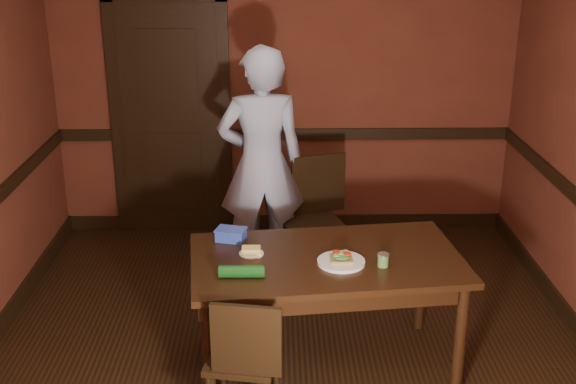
{
  "coord_description": "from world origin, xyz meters",
  "views": [
    {
      "loc": [
        -0.07,
        -3.96,
        2.65
      ],
      "look_at": [
        0.0,
        0.35,
        1.05
      ],
      "focal_mm": 45.0,
      "sensor_mm": 36.0,
      "label": 1
    }
  ],
  "objects_px": {
    "dining_table": "(325,312)",
    "sauce_jar": "(383,260)",
    "sandwich_plate": "(341,260)",
    "food_tub": "(231,235)",
    "cheese_saucer": "(251,252)",
    "chair_near": "(243,356)",
    "person": "(261,165)",
    "chair_far": "(311,221)"
  },
  "relations": [
    {
      "from": "dining_table",
      "to": "sauce_jar",
      "type": "xyz_separation_m",
      "value": [
        0.32,
        -0.13,
        0.42
      ]
    },
    {
      "from": "sandwich_plate",
      "to": "food_tub",
      "type": "height_order",
      "value": "food_tub"
    },
    {
      "from": "sauce_jar",
      "to": "cheese_saucer",
      "type": "height_order",
      "value": "sauce_jar"
    },
    {
      "from": "dining_table",
      "to": "cheese_saucer",
      "type": "xyz_separation_m",
      "value": [
        -0.46,
        0.04,
        0.4
      ]
    },
    {
      "from": "chair_near",
      "to": "sauce_jar",
      "type": "relative_size",
      "value": 10.15
    },
    {
      "from": "sauce_jar",
      "to": "food_tub",
      "type": "bearing_deg",
      "value": 157.14
    },
    {
      "from": "dining_table",
      "to": "person",
      "type": "bearing_deg",
      "value": 100.88
    },
    {
      "from": "person",
      "to": "chair_far",
      "type": "bearing_deg",
      "value": 160.12
    },
    {
      "from": "person",
      "to": "sandwich_plate",
      "type": "xyz_separation_m",
      "value": [
        0.5,
        -1.41,
        -0.14
      ]
    },
    {
      "from": "chair_far",
      "to": "sandwich_plate",
      "type": "xyz_separation_m",
      "value": [
        0.11,
        -1.33,
        0.31
      ]
    },
    {
      "from": "chair_near",
      "to": "chair_far",
      "type": "bearing_deg",
      "value": -95.04
    },
    {
      "from": "person",
      "to": "sauce_jar",
      "type": "distance_m",
      "value": 1.64
    },
    {
      "from": "chair_near",
      "to": "person",
      "type": "distance_m",
      "value": 1.9
    },
    {
      "from": "food_tub",
      "to": "chair_far",
      "type": "bearing_deg",
      "value": 75.43
    },
    {
      "from": "dining_table",
      "to": "sandwich_plate",
      "type": "bearing_deg",
      "value": -54.83
    },
    {
      "from": "dining_table",
      "to": "chair_near",
      "type": "distance_m",
      "value": 0.71
    },
    {
      "from": "chair_near",
      "to": "sandwich_plate",
      "type": "height_order",
      "value": "sandwich_plate"
    },
    {
      "from": "person",
      "to": "cheese_saucer",
      "type": "relative_size",
      "value": 12.25
    },
    {
      "from": "sauce_jar",
      "to": "food_tub",
      "type": "xyz_separation_m",
      "value": [
        -0.91,
        0.39,
        -0.0
      ]
    },
    {
      "from": "food_tub",
      "to": "dining_table",
      "type": "bearing_deg",
      "value": -8.21
    },
    {
      "from": "food_tub",
      "to": "sandwich_plate",
      "type": "bearing_deg",
      "value": -12.12
    },
    {
      "from": "person",
      "to": "food_tub",
      "type": "bearing_deg",
      "value": 72.74
    },
    {
      "from": "sandwich_plate",
      "to": "food_tub",
      "type": "xyz_separation_m",
      "value": [
        -0.67,
        0.34,
        0.02
      ]
    },
    {
      "from": "dining_table",
      "to": "sauce_jar",
      "type": "bearing_deg",
      "value": -28.75
    },
    {
      "from": "sandwich_plate",
      "to": "sauce_jar",
      "type": "distance_m",
      "value": 0.25
    },
    {
      "from": "chair_near",
      "to": "person",
      "type": "relative_size",
      "value": 0.44
    },
    {
      "from": "chair_far",
      "to": "food_tub",
      "type": "xyz_separation_m",
      "value": [
        -0.56,
        -0.99,
        0.33
      ]
    },
    {
      "from": "cheese_saucer",
      "to": "chair_near",
      "type": "bearing_deg",
      "value": -93.67
    },
    {
      "from": "person",
      "to": "chair_near",
      "type": "bearing_deg",
      "value": 79.67
    },
    {
      "from": "sandwich_plate",
      "to": "chair_near",
      "type": "bearing_deg",
      "value": -143.87
    },
    {
      "from": "chair_near",
      "to": "person",
      "type": "height_order",
      "value": "person"
    },
    {
      "from": "dining_table",
      "to": "sauce_jar",
      "type": "height_order",
      "value": "sauce_jar"
    },
    {
      "from": "sandwich_plate",
      "to": "dining_table",
      "type": "bearing_deg",
      "value": 131.72
    },
    {
      "from": "cheese_saucer",
      "to": "food_tub",
      "type": "xyz_separation_m",
      "value": [
        -0.13,
        0.21,
        0.02
      ]
    },
    {
      "from": "sandwich_plate",
      "to": "cheese_saucer",
      "type": "height_order",
      "value": "sandwich_plate"
    },
    {
      "from": "chair_near",
      "to": "cheese_saucer",
      "type": "xyz_separation_m",
      "value": [
        0.04,
        0.55,
        0.38
      ]
    },
    {
      "from": "dining_table",
      "to": "cheese_saucer",
      "type": "bearing_deg",
      "value": 168.18
    },
    {
      "from": "chair_far",
      "to": "sandwich_plate",
      "type": "distance_m",
      "value": 1.37
    },
    {
      "from": "person",
      "to": "dining_table",
      "type": "bearing_deg",
      "value": 99.48
    },
    {
      "from": "sauce_jar",
      "to": "cheese_saucer",
      "type": "distance_m",
      "value": 0.8
    },
    {
      "from": "dining_table",
      "to": "food_tub",
      "type": "bearing_deg",
      "value": 150.23
    },
    {
      "from": "dining_table",
      "to": "chair_far",
      "type": "relative_size",
      "value": 1.7
    }
  ]
}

